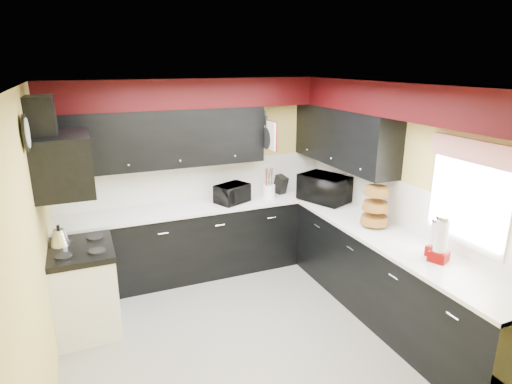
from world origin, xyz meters
The scene contains 35 objects.
ground centered at (0.00, 0.00, 0.00)m, with size 3.60×3.60×0.00m, color gray.
wall_back centered at (0.00, 1.80, 1.25)m, with size 3.60×0.06×2.50m, color #E0C666.
wall_right centered at (1.80, 0.00, 1.25)m, with size 0.06×3.60×2.50m, color #E0C666.
wall_left centered at (-1.80, 0.00, 1.25)m, with size 0.06×3.60×2.50m, color #E0C666.
ceiling centered at (0.00, 0.00, 2.50)m, with size 3.60×3.60×0.06m, color white.
cab_back centered at (0.00, 1.50, 0.45)m, with size 3.60×0.60×0.90m, color black.
cab_right centered at (1.50, -0.30, 0.45)m, with size 0.60×3.00×0.90m, color black.
counter_back centered at (0.00, 1.50, 0.92)m, with size 3.62×0.64×0.04m, color white.
counter_right centered at (1.50, -0.30, 0.92)m, with size 0.64×3.02×0.04m, color white.
splash_back centered at (0.00, 1.79, 1.19)m, with size 3.60×0.02×0.50m, color white.
splash_right centered at (1.79, 0.00, 1.19)m, with size 0.02×3.60×0.50m, color white.
upper_back centered at (-0.50, 1.62, 1.80)m, with size 2.60×0.35×0.70m, color black.
upper_right centered at (1.62, 0.90, 1.80)m, with size 0.35×1.80×0.70m, color black.
soffit_back centered at (0.00, 1.62, 2.33)m, with size 3.60×0.36×0.35m, color black.
soffit_right centered at (1.62, -0.18, 2.33)m, with size 0.36×3.24×0.35m, color black.
stove centered at (-1.50, 0.75, 0.43)m, with size 0.60×0.75×0.86m, color white.
cooktop centered at (-1.50, 0.75, 0.89)m, with size 0.62×0.77×0.06m, color black.
hood centered at (-1.55, 0.75, 1.78)m, with size 0.50×0.78×0.55m, color black.
hood_duct centered at (-1.68, 0.75, 2.20)m, with size 0.24×0.40×0.40m, color black.
window centered at (1.79, -0.90, 1.55)m, with size 0.03×0.86×0.96m, color white, non-canonical shape.
valance centered at (1.73, -0.90, 1.95)m, with size 0.04×0.88×0.20m, color red.
pan_top centered at (0.82, 1.55, 2.00)m, with size 0.03×0.22×0.40m, color black, non-canonical shape.
pan_mid centered at (0.82, 1.42, 1.75)m, with size 0.03×0.28×0.46m, color black, non-canonical shape.
pan_low centered at (0.82, 1.68, 1.72)m, with size 0.03×0.24×0.42m, color black, non-canonical shape.
cut_board centered at (0.83, 1.30, 1.80)m, with size 0.03×0.26×0.35m, color white.
baskets centered at (1.52, 0.05, 1.18)m, with size 0.27×0.27×0.50m, color brown, non-canonical shape.
clock centered at (-1.77, 0.25, 2.15)m, with size 0.03×0.30×0.30m, color black, non-canonical shape.
deco_plate centered at (1.77, -0.35, 2.25)m, with size 0.03×0.24×0.24m, color white, non-canonical shape.
toaster_oven centered at (0.36, 1.45, 1.06)m, with size 0.41×0.34×0.24m, color black.
microwave centered at (1.49, 1.04, 1.11)m, with size 0.62×0.42×0.34m, color black.
utensil_crock centered at (0.87, 1.44, 1.03)m, with size 0.17×0.17×0.18m, color white.
knife_block centered at (1.10, 1.56, 1.07)m, with size 0.11×0.16×0.25m, color black.
kettle centered at (-1.68, 0.88, 1.00)m, with size 0.19×0.19×0.17m, color silver, non-canonical shape.
dispenser_a centered at (1.56, -0.79, 1.10)m, with size 0.12×0.12×0.33m, color #5F000D, non-canonical shape.
dispenser_b centered at (1.52, -0.89, 1.15)m, with size 0.15×0.15×0.42m, color #5D000F, non-canonical shape.
Camera 1 is at (-1.38, -3.53, 2.69)m, focal length 30.00 mm.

